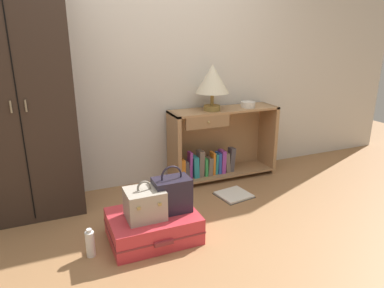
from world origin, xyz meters
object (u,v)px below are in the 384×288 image
(open_book_on_floor, at_px, (234,195))
(wardrobe, at_px, (20,101))
(train_case, at_px, (145,204))
(bowl, at_px, (248,105))
(bottle, at_px, (90,244))
(table_lamp, at_px, (212,80))
(suitcase_large, at_px, (153,226))
(bookshelf, at_px, (218,146))
(handbag, at_px, (172,194))

(open_book_on_floor, bearing_deg, wardrobe, 166.72)
(train_case, bearing_deg, bowl, 31.75)
(bottle, relative_size, open_book_on_floor, 0.61)
(bowl, xyz_separation_m, train_case, (-1.38, -0.85, -0.47))
(table_lamp, height_order, suitcase_large, table_lamp)
(bowl, bearing_deg, suitcase_large, -147.93)
(bottle, bearing_deg, bookshelf, 32.02)
(table_lamp, relative_size, open_book_on_floor, 1.30)
(suitcase_large, relative_size, open_book_on_floor, 1.90)
(wardrobe, relative_size, handbag, 5.37)
(bookshelf, distance_m, train_case, 1.40)
(bookshelf, distance_m, suitcase_large, 1.36)
(wardrobe, height_order, table_lamp, wardrobe)
(wardrobe, relative_size, train_case, 6.76)
(bookshelf, height_order, train_case, bookshelf)
(bookshelf, height_order, bowl, bowl)
(train_case, bearing_deg, wardrobe, 132.42)
(suitcase_large, relative_size, train_case, 2.27)
(table_lamp, bearing_deg, open_book_on_floor, -86.22)
(table_lamp, bearing_deg, train_case, -137.97)
(handbag, bearing_deg, open_book_on_floor, 27.38)
(bottle, bearing_deg, open_book_on_floor, 17.43)
(bookshelf, xyz_separation_m, bowl, (0.31, -0.05, 0.43))
(bottle, distance_m, open_book_on_floor, 1.47)
(table_lamp, bearing_deg, bottle, -147.08)
(bookshelf, xyz_separation_m, open_book_on_floor, (-0.07, -0.48, -0.35))
(table_lamp, height_order, train_case, table_lamp)
(bookshelf, height_order, suitcase_large, bookshelf)
(wardrobe, xyz_separation_m, handbag, (0.98, -0.82, -0.64))
(bookshelf, height_order, open_book_on_floor, bookshelf)
(bowl, bearing_deg, handbag, -144.32)
(open_book_on_floor, bearing_deg, handbag, -152.62)
(train_case, bearing_deg, bookshelf, 40.24)
(bottle, bearing_deg, bowl, 26.01)
(bookshelf, distance_m, bowl, 0.53)
(suitcase_large, height_order, handbag, handbag)
(train_case, xyz_separation_m, open_book_on_floor, (0.99, 0.42, -0.31))
(table_lamp, height_order, handbag, table_lamp)
(train_case, bearing_deg, bottle, -177.41)
(train_case, bearing_deg, handbag, 4.92)
(bowl, height_order, handbag, bowl)
(suitcase_large, distance_m, open_book_on_floor, 1.01)
(bookshelf, distance_m, handbag, 1.23)
(open_book_on_floor, bearing_deg, bottle, -162.57)
(bowl, xyz_separation_m, handbag, (-1.16, -0.83, -0.45))
(table_lamp, xyz_separation_m, handbag, (-0.75, -0.85, -0.72))
(handbag, bearing_deg, wardrobe, 140.19)
(bookshelf, relative_size, train_case, 3.99)
(wardrobe, distance_m, bookshelf, 1.94)
(bookshelf, relative_size, bowl, 7.67)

